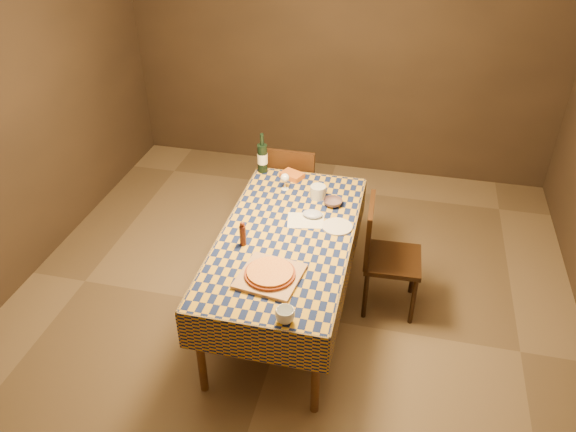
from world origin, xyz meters
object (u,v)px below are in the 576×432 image
at_px(chair_right, 383,251).
at_px(cutting_board, 270,276).
at_px(white_plate, 337,227).
at_px(bowl, 333,202).
at_px(chair_far, 293,186).
at_px(dining_table, 286,243).
at_px(pizza, 270,273).
at_px(wine_bottle, 262,158).

bearing_deg(chair_right, cutting_board, -131.12).
bearing_deg(white_plate, bowl, 105.48).
relative_size(chair_far, chair_right, 1.00).
xyz_separation_m(cutting_board, chair_far, (-0.19, 1.56, -0.26)).
relative_size(dining_table, pizza, 4.42).
bearing_deg(chair_far, chair_right, -41.88).
distance_m(cutting_board, chair_right, 1.06).
xyz_separation_m(dining_table, pizza, (0.00, -0.48, 0.12)).
relative_size(pizza, chair_right, 0.45).
distance_m(cutting_board, bowl, 0.98).
xyz_separation_m(chair_far, chair_right, (0.87, -0.78, 0.00)).
height_order(pizza, bowl, pizza).
bearing_deg(pizza, cutting_board, 90.45).
xyz_separation_m(cutting_board, white_plate, (0.33, 0.65, -0.01)).
xyz_separation_m(dining_table, cutting_board, (0.00, -0.48, 0.09)).
relative_size(white_plate, chair_far, 0.24).
height_order(pizza, chair_right, chair_right).
bearing_deg(dining_table, chair_right, 23.44).
bearing_deg(dining_table, white_plate, 27.23).
xyz_separation_m(pizza, chair_right, (0.68, 0.78, -0.29)).
bearing_deg(chair_far, wine_bottle, -134.40).
bearing_deg(bowl, chair_right, -21.70).
distance_m(pizza, wine_bottle, 1.40).
bearing_deg(wine_bottle, chair_far, 45.60).
distance_m(bowl, white_plate, 0.30).
distance_m(dining_table, chair_right, 0.76).
bearing_deg(white_plate, dining_table, -152.77).
relative_size(dining_table, wine_bottle, 5.29).
height_order(cutting_board, bowl, bowl).
bearing_deg(pizza, dining_table, 90.45).
relative_size(pizza, bowl, 2.82).
bearing_deg(chair_far, pizza, -82.90).
distance_m(pizza, white_plate, 0.74).
distance_m(dining_table, white_plate, 0.39).
relative_size(pizza, wine_bottle, 1.20).
distance_m(dining_table, chair_far, 1.11).
xyz_separation_m(cutting_board, bowl, (0.25, 0.94, 0.01)).
bearing_deg(chair_right, chair_far, 138.12).
height_order(dining_table, wine_bottle, wine_bottle).
bearing_deg(bowl, wine_bottle, 149.43).
height_order(cutting_board, chair_right, chair_right).
height_order(bowl, chair_far, chair_far).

